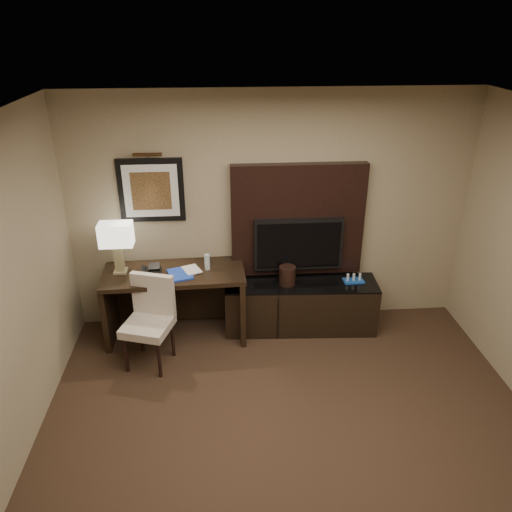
{
  "coord_description": "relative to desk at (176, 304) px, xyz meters",
  "views": [
    {
      "loc": [
        -0.57,
        -2.74,
        3.33
      ],
      "look_at": [
        -0.22,
        1.8,
        1.15
      ],
      "focal_mm": 35.0,
      "sensor_mm": 36.0,
      "label": 1
    }
  ],
  "objects": [
    {
      "name": "floor",
      "position": [
        1.1,
        -2.15,
        -0.42
      ],
      "size": [
        4.5,
        5.0,
        0.01
      ],
      "primitive_type": "cube",
      "color": "#2F1F15",
      "rests_on": "ground"
    },
    {
      "name": "ceiling",
      "position": [
        1.1,
        -2.15,
        2.29
      ],
      "size": [
        4.5,
        5.0,
        0.01
      ],
      "primitive_type": "cube",
      "color": "silver",
      "rests_on": "wall_back"
    },
    {
      "name": "wall_back",
      "position": [
        1.1,
        0.35,
        0.94
      ],
      "size": [
        4.5,
        0.01,
        2.7
      ],
      "primitive_type": "cube",
      "color": "gray",
      "rests_on": "floor"
    },
    {
      "name": "desk",
      "position": [
        0.0,
        0.0,
        0.0
      ],
      "size": [
        1.56,
        0.72,
        0.82
      ],
      "primitive_type": "cube",
      "rotation": [
        0.0,
        0.0,
        0.04
      ],
      "color": "black",
      "rests_on": "floor"
    },
    {
      "name": "credenza",
      "position": [
        1.43,
        0.05,
        -0.11
      ],
      "size": [
        1.76,
        0.58,
        0.6
      ],
      "primitive_type": "cube",
      "rotation": [
        0.0,
        0.0,
        -0.05
      ],
      "color": "black",
      "rests_on": "floor"
    },
    {
      "name": "tv_wall_panel",
      "position": [
        1.4,
        0.29,
        0.86
      ],
      "size": [
        1.5,
        0.12,
        1.3
      ],
      "primitive_type": "cube",
      "color": "black",
      "rests_on": "wall_back"
    },
    {
      "name": "tv",
      "position": [
        1.4,
        0.19,
        0.61
      ],
      "size": [
        1.0,
        0.08,
        0.6
      ],
      "primitive_type": "cube",
      "color": "black",
      "rests_on": "tv_wall_panel"
    },
    {
      "name": "artwork",
      "position": [
        -0.2,
        0.33,
        1.24
      ],
      "size": [
        0.7,
        0.04,
        0.7
      ],
      "primitive_type": "cube",
      "color": "black",
      "rests_on": "wall_back"
    },
    {
      "name": "picture_light",
      "position": [
        -0.2,
        0.29,
        1.64
      ],
      "size": [
        0.04,
        0.04,
        0.3
      ],
      "primitive_type": "cylinder",
      "color": "#432815",
      "rests_on": "wall_back"
    },
    {
      "name": "desk_chair",
      "position": [
        -0.25,
        -0.51,
        0.06
      ],
      "size": [
        0.59,
        0.64,
        0.95
      ],
      "primitive_type": null,
      "rotation": [
        0.0,
        0.0,
        -0.31
      ],
      "color": "beige",
      "rests_on": "floor"
    },
    {
      "name": "table_lamp",
      "position": [
        -0.58,
        0.04,
        0.72
      ],
      "size": [
        0.38,
        0.22,
        0.61
      ],
      "primitive_type": null,
      "rotation": [
        0.0,
        0.0,
        0.01
      ],
      "color": "#958A5D",
      "rests_on": "desk"
    },
    {
      "name": "desk_phone",
      "position": [
        -0.23,
        -0.05,
        0.46
      ],
      "size": [
        0.21,
        0.19,
        0.1
      ],
      "primitive_type": null,
      "rotation": [
        0.0,
        0.0,
        0.03
      ],
      "color": "black",
      "rests_on": "desk"
    },
    {
      "name": "blue_folder",
      "position": [
        0.07,
        -0.08,
        0.42
      ],
      "size": [
        0.31,
        0.36,
        0.02
      ],
      "primitive_type": "cube",
      "rotation": [
        0.0,
        0.0,
        0.31
      ],
      "color": "#1C3EB8",
      "rests_on": "desk"
    },
    {
      "name": "book",
      "position": [
        0.12,
        -0.03,
        0.53
      ],
      "size": [
        0.17,
        0.09,
        0.23
      ],
      "primitive_type": "imported",
      "rotation": [
        0.0,
        0.0,
        0.41
      ],
      "color": "beige",
      "rests_on": "desk"
    },
    {
      "name": "water_bottle",
      "position": [
        0.37,
        0.03,
        0.5
      ],
      "size": [
        0.07,
        0.07,
        0.18
      ],
      "primitive_type": "cylinder",
      "rotation": [
        0.0,
        0.0,
        0.32
      ],
      "color": "silver",
      "rests_on": "desk"
    },
    {
      "name": "ice_bucket",
      "position": [
        1.26,
        0.05,
        0.29
      ],
      "size": [
        0.22,
        0.22,
        0.21
      ],
      "primitive_type": "cylinder",
      "rotation": [
        0.0,
        0.0,
        0.15
      ],
      "color": "black",
      "rests_on": "credenza"
    },
    {
      "name": "minibar_tray",
      "position": [
        2.03,
        0.04,
        0.23
      ],
      "size": [
        0.24,
        0.15,
        0.08
      ],
      "primitive_type": null,
      "rotation": [
        0.0,
        0.0,
        0.04
      ],
      "color": "#18499D",
      "rests_on": "credenza"
    }
  ]
}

